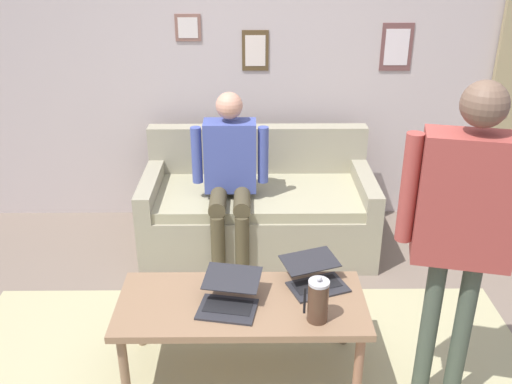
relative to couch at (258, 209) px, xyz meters
The scene contains 9 objects.
area_rug 1.58m from the couch, 86.03° to the left, with size 3.36×1.78×0.01m, color tan.
back_wall 1.21m from the couch, 93.22° to the right, with size 7.04×0.11×2.70m.
couch is the anchor object (origin of this frame).
coffee_table 1.46m from the couch, 85.76° to the left, with size 1.34×0.58×0.47m.
laptop_left 1.50m from the couch, 83.33° to the left, with size 0.36×0.40×0.14m.
laptop_center 1.34m from the couch, 103.35° to the left, with size 0.40×0.41×0.12m.
french_press 1.66m from the couch, 99.96° to the left, with size 0.13×0.11×0.26m.
person_standing 2.08m from the couch, 118.61° to the left, with size 0.60×0.29×1.74m.
person_seated 0.52m from the couch, 48.03° to the left, with size 0.55×0.51×1.28m.
Camera 1 is at (0.09, 2.37, 2.29)m, focal length 39.68 mm.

